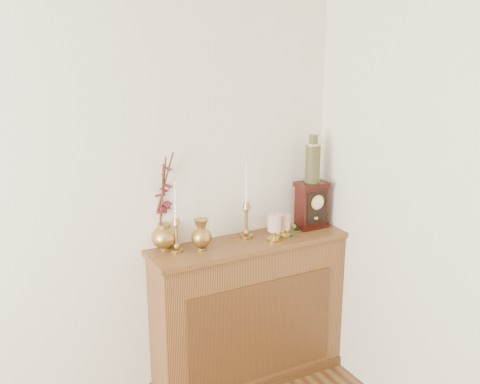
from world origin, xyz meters
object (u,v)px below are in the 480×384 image
candlestick_center (246,214)px  ginger_jar (163,204)px  candlestick_left (176,229)px  bud_vase (201,235)px  ceramic_vase (313,161)px  mantel_clock (311,205)px

candlestick_center → ginger_jar: size_ratio=0.81×
candlestick_left → candlestick_center: size_ratio=0.90×
candlestick_left → candlestick_center: (0.45, 0.01, 0.02)m
candlestick_left → candlestick_center: 0.45m
bud_vase → ceramic_vase: 0.84m
bud_vase → candlestick_left: bearing=160.7°
ginger_jar → ceramic_vase: 0.96m
candlestick_left → ceramic_vase: bearing=-0.1°
mantel_clock → candlestick_center: bearing=178.1°
candlestick_center → bud_vase: size_ratio=2.48×
candlestick_center → ceramic_vase: size_ratio=1.54×
mantel_clock → ceramic_vase: (0.00, 0.00, 0.28)m
mantel_clock → ceramic_vase: 0.28m
candlestick_left → bud_vase: candlestick_left is taller
ginger_jar → mantel_clock: (0.93, -0.12, -0.11)m
ginger_jar → mantel_clock: ginger_jar is taller
bud_vase → ceramic_vase: size_ratio=0.62×
candlestick_left → bud_vase: bearing=-19.3°
candlestick_left → mantel_clock: size_ratio=1.42×
bud_vase → ceramic_vase: ceramic_vase is taller
ceramic_vase → candlestick_center: bearing=177.9°
candlestick_center → ginger_jar: 0.50m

